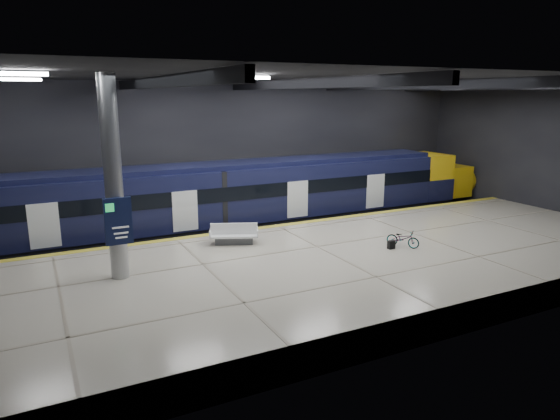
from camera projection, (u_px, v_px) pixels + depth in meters
ground at (305, 264)px, 22.04m from camera, size 30.00×30.00×0.00m
room_shell at (307, 134)px, 20.75m from camera, size 30.10×16.10×8.05m
platform at (337, 270)px, 19.74m from camera, size 30.00×11.00×1.10m
safety_strip at (278, 226)px, 24.18m from camera, size 30.00×0.40×0.01m
rails at (255, 232)px, 26.81m from camera, size 30.00×1.52×0.16m
train at (265, 195)px, 26.63m from camera, size 29.40×2.84×3.79m
bench at (234, 236)px, 21.23m from camera, size 2.21×1.58×0.90m
bicycle at (403, 238)px, 20.78m from camera, size 1.14×1.43×0.73m
pannier_bag at (391, 245)px, 20.56m from camera, size 0.31×0.19×0.35m
info_column at (114, 182)px, 16.64m from camera, size 0.90×0.78×6.90m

